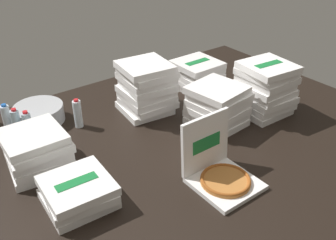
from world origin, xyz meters
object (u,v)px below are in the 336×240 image
pizza_stack_right_near (37,151)px  water_bottle_4 (17,123)px  pizza_stack_center_near (78,192)px  pizza_stack_right_mid (265,88)px  pizza_stack_right_far (217,106)px  water_bottle_3 (7,119)px  open_pizza_box (219,170)px  pizza_stack_left_near (146,88)px  ice_bucket (39,114)px  water_bottle_0 (78,114)px  water_bottle_1 (28,126)px  pizza_stack_left_mid (197,75)px

pizza_stack_right_near → water_bottle_4: size_ratio=1.82×
pizza_stack_center_near → water_bottle_4: size_ratio=1.78×
pizza_stack_right_mid → pizza_stack_right_far: 0.42m
water_bottle_3 → open_pizza_box: bearing=-58.0°
pizza_stack_center_near → pizza_stack_left_near: size_ratio=0.95×
water_bottle_3 → water_bottle_4: same height
pizza_stack_right_near → ice_bucket: (0.21, 0.54, -0.06)m
ice_bucket → water_bottle_3: water_bottle_3 is taller
water_bottle_3 → ice_bucket: bearing=3.2°
water_bottle_4 → open_pizza_box: bearing=-56.9°
water_bottle_4 → water_bottle_0: bearing=-18.1°
pizza_stack_right_far → pizza_stack_left_near: bearing=122.0°
open_pizza_box → pizza_stack_center_near: 0.80m
pizza_stack_left_near → pizza_stack_right_near: bearing=-168.3°
pizza_stack_right_near → pizza_stack_right_far: size_ratio=0.98×
pizza_stack_left_near → ice_bucket: size_ratio=1.15×
water_bottle_1 → pizza_stack_right_far: bearing=-28.2°
ice_bucket → water_bottle_1: size_ratio=1.63×
open_pizza_box → pizza_stack_left_near: pizza_stack_left_near is taller
pizza_stack_center_near → pizza_stack_right_far: pizza_stack_right_far is taller
pizza_stack_left_mid → water_bottle_1: (-1.43, 0.08, -0.02)m
pizza_stack_right_near → water_bottle_4: 0.42m
ice_bucket → water_bottle_0: 0.31m
ice_bucket → water_bottle_0: size_ratio=1.63×
pizza_stack_left_mid → water_bottle_0: size_ratio=1.73×
pizza_stack_center_near → ice_bucket: bearing=80.8°
pizza_stack_left_mid → pizza_stack_right_far: size_ratio=0.93×
water_bottle_3 → pizza_stack_right_mid: bearing=-28.1°
pizza_stack_right_near → water_bottle_3: bearing=92.0°
water_bottle_1 → pizza_stack_right_mid: bearing=-23.9°
pizza_stack_right_mid → water_bottle_3: bearing=151.9°
water_bottle_4 → pizza_stack_right_near: bearing=-92.0°
water_bottle_4 → ice_bucket: bearing=30.8°
pizza_stack_left_mid → water_bottle_4: 1.49m
ice_bucket → water_bottle_4: water_bottle_4 is taller
pizza_stack_center_near → pizza_stack_right_near: size_ratio=0.98×
water_bottle_0 → pizza_stack_right_near: bearing=-143.8°
pizza_stack_right_far → pizza_stack_right_near: bearing=167.3°
water_bottle_1 → water_bottle_0: bearing=-7.8°
pizza_stack_left_mid → water_bottle_1: size_ratio=1.73×
pizza_stack_right_mid → pizza_stack_right_far: pizza_stack_right_mid is taller
pizza_stack_right_mid → pizza_stack_left_mid: bearing=102.0°
water_bottle_3 → water_bottle_4: (0.03, -0.10, 0.00)m
pizza_stack_right_mid → water_bottle_4: pizza_stack_right_mid is taller
pizza_stack_left_mid → ice_bucket: (-1.29, 0.27, -0.06)m
water_bottle_0 → pizza_stack_left_mid: bearing=-1.5°
pizza_stack_center_near → open_pizza_box: bearing=-23.8°
ice_bucket → water_bottle_1: water_bottle_1 is taller
pizza_stack_left_mid → water_bottle_0: (-1.09, 0.03, -0.02)m
pizza_stack_right_mid → water_bottle_0: size_ratio=1.81×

